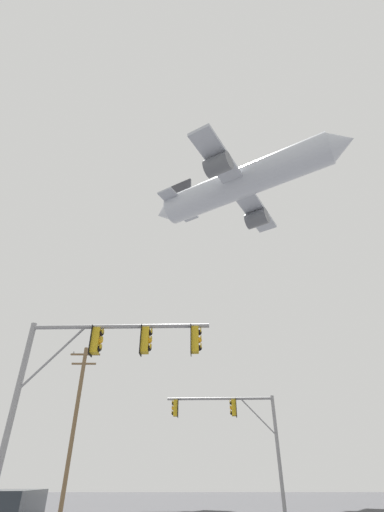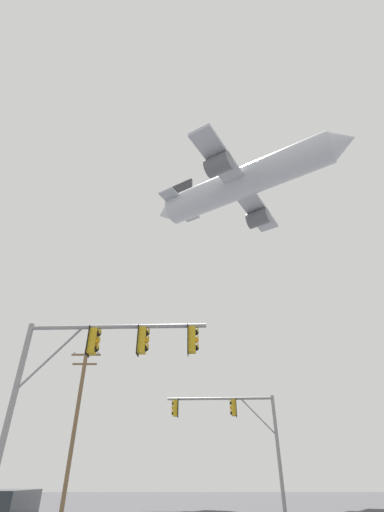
% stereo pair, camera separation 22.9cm
% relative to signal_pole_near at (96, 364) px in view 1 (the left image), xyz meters
% --- Properties ---
extents(signal_pole_near, '(6.49, 0.60, 6.63)m').
position_rel_signal_pole_near_xyz_m(signal_pole_near, '(0.00, 0.00, 0.00)').
color(signal_pole_near, gray).
rests_on(signal_pole_near, ground).
extents(signal_pole_far, '(6.44, 0.62, 6.15)m').
position_rel_signal_pole_near_xyz_m(signal_pole_far, '(6.02, 10.62, -0.48)').
color(signal_pole_far, gray).
rests_on(signal_pole_far, ground).
extents(utility_pole, '(2.20, 0.28, 10.37)m').
position_rel_signal_pole_near_xyz_m(utility_pole, '(-4.62, 14.61, 0.36)').
color(utility_pole, brown).
rests_on(utility_pole, ground).
extents(airplane, '(27.64, 21.34, 8.24)m').
position_rel_signal_pole_near_xyz_m(airplane, '(10.85, 25.49, 32.82)').
color(airplane, '#B7BCC6').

